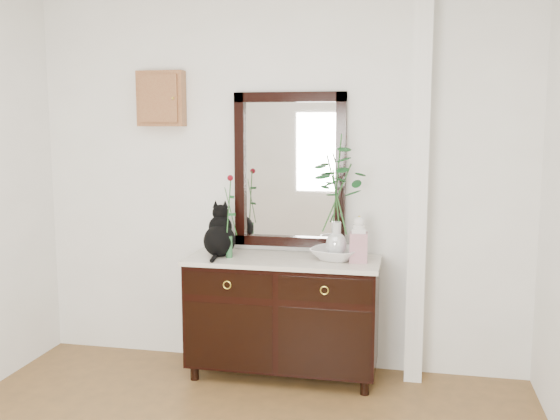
% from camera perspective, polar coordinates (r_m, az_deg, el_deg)
% --- Properties ---
extents(wall_back, '(3.60, 0.04, 2.70)m').
position_cam_1_polar(wall_back, '(4.49, -0.33, 2.54)').
color(wall_back, white).
rests_on(wall_back, ground).
extents(pilaster, '(0.12, 0.20, 2.70)m').
position_cam_1_polar(pilaster, '(4.31, 12.54, 2.12)').
color(pilaster, white).
rests_on(pilaster, ground).
extents(sideboard, '(1.33, 0.52, 0.82)m').
position_cam_1_polar(sideboard, '(4.41, 0.27, -9.21)').
color(sideboard, black).
rests_on(sideboard, ground).
extents(wall_mirror, '(0.80, 0.06, 1.10)m').
position_cam_1_polar(wall_mirror, '(4.45, 0.89, 3.65)').
color(wall_mirror, black).
rests_on(wall_mirror, wall_back).
extents(key_cabinet, '(0.35, 0.10, 0.40)m').
position_cam_1_polar(key_cabinet, '(4.69, -10.80, 9.97)').
color(key_cabinet, brown).
rests_on(key_cabinet, wall_back).
extents(cat, '(0.30, 0.35, 0.36)m').
position_cam_1_polar(cat, '(4.38, -5.57, -1.84)').
color(cat, black).
rests_on(cat, sideboard).
extents(lotus_bowl, '(0.42, 0.42, 0.08)m').
position_cam_1_polar(lotus_bowl, '(4.28, 5.14, -4.01)').
color(lotus_bowl, silver).
rests_on(lotus_bowl, sideboard).
extents(vase_branches, '(0.47, 0.47, 0.85)m').
position_cam_1_polar(vase_branches, '(4.21, 5.21, 1.35)').
color(vase_branches, silver).
rests_on(vase_branches, lotus_bowl).
extents(bud_vase_rose, '(0.07, 0.07, 0.59)m').
position_cam_1_polar(bud_vase_rose, '(4.29, -4.69, -0.53)').
color(bud_vase_rose, '#2A6236').
rests_on(bud_vase_rose, sideboard).
extents(ginger_jar, '(0.12, 0.12, 0.32)m').
position_cam_1_polar(ginger_jar, '(4.20, 7.21, -2.61)').
color(ginger_jar, silver).
rests_on(ginger_jar, sideboard).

